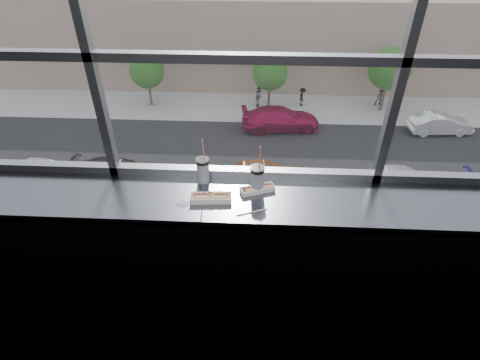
{
  "coord_description": "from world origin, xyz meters",
  "views": [
    {
      "loc": [
        0.09,
        -0.87,
        2.74
      ],
      "look_at": [
        -0.01,
        1.23,
        1.25
      ],
      "focal_mm": 28.0,
      "sensor_mm": 36.0,
      "label": 1
    }
  ],
  "objects_px": {
    "tree_center": "(270,73)",
    "car_far_c": "(441,120)",
    "soda_cup_right": "(257,178)",
    "pedestrian_d": "(381,94)",
    "tree_right": "(390,69)",
    "loose_straw": "(252,212)",
    "car_near_a": "(43,168)",
    "hotdog_tray_left": "(211,197)",
    "wrapper": "(183,202)",
    "pedestrian_c": "(302,95)",
    "pedestrian_b": "(259,94)",
    "hotdog_tray_right": "(257,188)",
    "car_near_d": "(405,180)",
    "car_near_b": "(117,170)",
    "car_near_c": "(265,174)",
    "car_far_b": "(281,115)",
    "tree_left": "(147,71)",
    "soda_cup_left": "(203,169)"
  },
  "relations": [
    {
      "from": "soda_cup_left",
      "to": "car_near_c",
      "type": "height_order",
      "value": "soda_cup_left"
    },
    {
      "from": "car_far_b",
      "to": "loose_straw",
      "type": "bearing_deg",
      "value": 168.93
    },
    {
      "from": "hotdog_tray_right",
      "to": "car_far_b",
      "type": "relative_size",
      "value": 0.04
    },
    {
      "from": "car_near_a",
      "to": "tree_right",
      "type": "xyz_separation_m",
      "value": [
        23.53,
        12.0,
        2.49
      ]
    },
    {
      "from": "hotdog_tray_right",
      "to": "wrapper",
      "type": "xyz_separation_m",
      "value": [
        -0.51,
        -0.16,
        -0.01
      ]
    },
    {
      "from": "soda_cup_right",
      "to": "pedestrian_b",
      "type": "bearing_deg",
      "value": 89.8
    },
    {
      "from": "loose_straw",
      "to": "car_far_c",
      "type": "height_order",
      "value": "loose_straw"
    },
    {
      "from": "hotdog_tray_left",
      "to": "car_near_c",
      "type": "distance_m",
      "value": 19.68
    },
    {
      "from": "soda_cup_right",
      "to": "car_near_d",
      "type": "bearing_deg",
      "value": 61.55
    },
    {
      "from": "hotdog_tray_left",
      "to": "soda_cup_left",
      "type": "xyz_separation_m",
      "value": [
        -0.08,
        0.23,
        0.08
      ]
    },
    {
      "from": "soda_cup_right",
      "to": "car_far_b",
      "type": "bearing_deg",
      "value": 85.83
    },
    {
      "from": "hotdog_tray_right",
      "to": "tree_center",
      "type": "distance_m",
      "value": 29.63
    },
    {
      "from": "wrapper",
      "to": "car_near_c",
      "type": "bearing_deg",
      "value": 86.34
    },
    {
      "from": "soda_cup_right",
      "to": "tree_right",
      "type": "relative_size",
      "value": 0.07
    },
    {
      "from": "car_near_c",
      "to": "pedestrian_b",
      "type": "xyz_separation_m",
      "value": [
        -0.44,
        12.26,
        -0.03
      ]
    },
    {
      "from": "car_near_c",
      "to": "tree_right",
      "type": "relative_size",
      "value": 1.24
    },
    {
      "from": "car_near_b",
      "to": "car_near_d",
      "type": "xyz_separation_m",
      "value": [
        17.18,
        0.0,
        -0.11
      ]
    },
    {
      "from": "wrapper",
      "to": "car_near_d",
      "type": "height_order",
      "value": "wrapper"
    },
    {
      "from": "soda_cup_right",
      "to": "pedestrian_c",
      "type": "distance_m",
      "value": 31.14
    },
    {
      "from": "soda_cup_left",
      "to": "car_near_a",
      "type": "height_order",
      "value": "soda_cup_left"
    },
    {
      "from": "car_near_d",
      "to": "car_near_c",
      "type": "relative_size",
      "value": 0.92
    },
    {
      "from": "pedestrian_d",
      "to": "pedestrian_b",
      "type": "height_order",
      "value": "pedestrian_b"
    },
    {
      "from": "soda_cup_right",
      "to": "car_near_a",
      "type": "xyz_separation_m",
      "value": [
        -12.99,
        16.19,
        -11.09
      ]
    },
    {
      "from": "soda_cup_right",
      "to": "car_far_c",
      "type": "bearing_deg",
      "value": 60.23
    },
    {
      "from": "pedestrian_b",
      "to": "tree_center",
      "type": "height_order",
      "value": "tree_center"
    },
    {
      "from": "hotdog_tray_left",
      "to": "tree_right",
      "type": "bearing_deg",
      "value": 65.03
    },
    {
      "from": "wrapper",
      "to": "pedestrian_c",
      "type": "xyz_separation_m",
      "value": [
        4.34,
        28.96,
        -11.13
      ]
    },
    {
      "from": "hotdog_tray_right",
      "to": "car_near_b",
      "type": "xyz_separation_m",
      "value": [
        -8.41,
        16.2,
        -10.95
      ]
    },
    {
      "from": "hotdog_tray_left",
      "to": "pedestrian_b",
      "type": "xyz_separation_m",
      "value": [
        0.42,
        28.58,
        -11.0
      ]
    },
    {
      "from": "pedestrian_b",
      "to": "hotdog_tray_right",
      "type": "bearing_deg",
      "value": 179.81
    },
    {
      "from": "pedestrian_d",
      "to": "tree_left",
      "type": "relative_size",
      "value": 0.47
    },
    {
      "from": "tree_center",
      "to": "car_far_c",
      "type": "bearing_deg",
      "value": -17.19
    },
    {
      "from": "pedestrian_c",
      "to": "car_near_b",
      "type": "bearing_deg",
      "value": 135.83
    },
    {
      "from": "pedestrian_d",
      "to": "car_far_b",
      "type": "bearing_deg",
      "value": -150.93
    },
    {
      "from": "hotdog_tray_left",
      "to": "pedestrian_d",
      "type": "bearing_deg",
      "value": 65.45
    },
    {
      "from": "hotdog_tray_right",
      "to": "tree_center",
      "type": "height_order",
      "value": "hotdog_tray_right"
    },
    {
      "from": "soda_cup_left",
      "to": "wrapper",
      "type": "xyz_separation_m",
      "value": [
        -0.11,
        -0.27,
        -0.1
      ]
    },
    {
      "from": "soda_cup_right",
      "to": "pedestrian_d",
      "type": "relative_size",
      "value": 0.18
    },
    {
      "from": "hotdog_tray_right",
      "to": "pedestrian_c",
      "type": "bearing_deg",
      "value": 62.12
    },
    {
      "from": "pedestrian_d",
      "to": "loose_straw",
      "type": "bearing_deg",
      "value": -109.99
    },
    {
      "from": "hotdog_tray_right",
      "to": "car_near_a",
      "type": "bearing_deg",
      "value": 108.43
    },
    {
      "from": "loose_straw",
      "to": "car_near_a",
      "type": "distance_m",
      "value": 23.64
    },
    {
      "from": "pedestrian_b",
      "to": "tree_center",
      "type": "distance_m",
      "value": 2.13
    },
    {
      "from": "tree_center",
      "to": "tree_right",
      "type": "bearing_deg",
      "value": 0.0
    },
    {
      "from": "car_near_a",
      "to": "car_near_d",
      "type": "relative_size",
      "value": 1.06
    },
    {
      "from": "soda_cup_left",
      "to": "car_far_b",
      "type": "bearing_deg",
      "value": 84.86
    },
    {
      "from": "car_near_d",
      "to": "pedestrian_d",
      "type": "xyz_separation_m",
      "value": [
        1.89,
        12.95,
        0.03
      ]
    },
    {
      "from": "car_far_b",
      "to": "car_near_d",
      "type": "xyz_separation_m",
      "value": [
        7.01,
        -8.0,
        -0.15
      ]
    },
    {
      "from": "car_far_c",
      "to": "car_near_d",
      "type": "bearing_deg",
      "value": 142.58
    },
    {
      "from": "hotdog_tray_right",
      "to": "pedestrian_b",
      "type": "height_order",
      "value": "hotdog_tray_right"
    }
  ]
}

